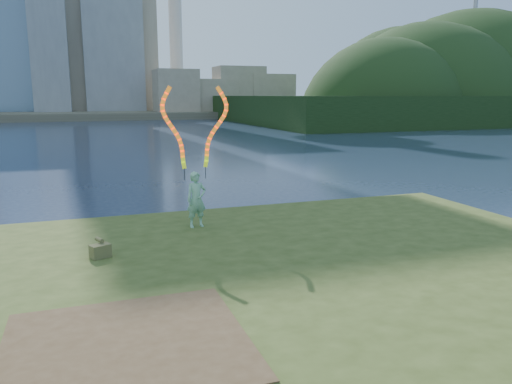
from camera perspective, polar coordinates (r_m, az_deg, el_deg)
name	(u,v)px	position (r m, az deg, el deg)	size (l,w,h in m)	color
ground	(222,293)	(10.74, -3.86, -11.39)	(320.00, 320.00, 0.00)	#1A2741
grassy_knoll	(259,324)	(8.60, 0.34, -14.84)	(20.00, 18.00, 0.80)	#354418
dirt_patch	(127,344)	(7.18, -14.54, -16.49)	(3.20, 3.00, 0.02)	#47331E
far_shore	(94,113)	(104.67, -18.03, 8.56)	(320.00, 40.00, 1.20)	brown
wooded_hill	(465,119)	(93.36, 22.73, 7.74)	(78.00, 50.00, 63.00)	black
woman_with_ribbons	(195,169)	(12.53, -6.93, 2.57)	(1.94, 0.48, 3.82)	#187144
canvas_bag	(100,250)	(10.81, -17.37, -6.36)	(0.46, 0.52, 0.37)	brown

